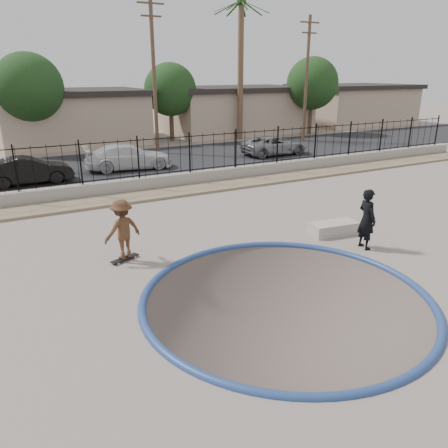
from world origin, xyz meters
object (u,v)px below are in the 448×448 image
skater (123,233)px  skateboard (125,258)px  car_d (274,145)px  car_c (129,157)px  videographer (367,219)px  concrete_ledge (334,228)px  car_b (29,171)px

skater → skateboard: bearing=-78.8°
skateboard → car_d: 17.83m
skateboard → car_c: 12.57m
skater → car_c: 12.55m
skater → skateboard: 0.80m
skateboard → car_d: car_d is taller
car_c → car_d: car_c is taller
skateboard → car_d: size_ratio=0.21×
skater → skateboard: size_ratio=1.89×
car_c → videographer: bearing=-162.1°
car_d → concrete_ledge: bearing=153.5°
concrete_ledge → videographer: bearing=-90.0°
concrete_ledge → car_c: size_ratio=0.34×
skater → car_b: 11.01m
car_b → videographer: bearing=-150.3°
skateboard → videographer: size_ratio=0.49×
skateboard → concrete_ledge: size_ratio=0.57×
skateboard → videographer: (6.80, -2.53, 0.87)m
skater → videographer: (6.80, -2.53, 0.07)m
skateboard → car_d: (13.28, 11.89, 0.58)m
skater → concrete_ledge: size_ratio=1.08×
skateboard → car_b: car_b is taller
car_b → car_c: 5.31m
car_b → car_c: size_ratio=0.84×
concrete_ledge → car_b: 14.65m
skater → car_b: bearing=-97.4°
videographer → car_c: size_ratio=0.40×
videographer → car_b: (-8.31, 13.44, -0.25)m
concrete_ledge → car_b: bearing=124.6°
skateboard → concrete_ledge: concrete_ledge is taller
concrete_ledge → car_d: 14.57m
videographer → car_b: size_ratio=0.47×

